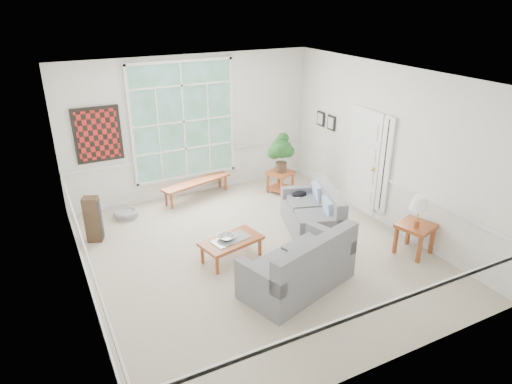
# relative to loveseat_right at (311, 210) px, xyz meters

# --- Properties ---
(floor) EXTENTS (5.50, 6.00, 0.01)m
(floor) POSITION_rel_loveseat_right_xyz_m (-1.28, -0.24, -0.44)
(floor) COLOR #AFA38F
(floor) RESTS_ON ground
(ceiling) EXTENTS (5.50, 6.00, 0.02)m
(ceiling) POSITION_rel_loveseat_right_xyz_m (-1.28, -0.24, 2.57)
(ceiling) COLOR white
(ceiling) RESTS_ON ground
(wall_back) EXTENTS (5.50, 0.02, 3.00)m
(wall_back) POSITION_rel_loveseat_right_xyz_m (-1.28, 2.76, 1.07)
(wall_back) COLOR white
(wall_back) RESTS_ON ground
(wall_front) EXTENTS (5.50, 0.02, 3.00)m
(wall_front) POSITION_rel_loveseat_right_xyz_m (-1.28, -3.24, 1.07)
(wall_front) COLOR white
(wall_front) RESTS_ON ground
(wall_left) EXTENTS (0.02, 6.00, 3.00)m
(wall_left) POSITION_rel_loveseat_right_xyz_m (-4.03, -0.24, 1.07)
(wall_left) COLOR white
(wall_left) RESTS_ON ground
(wall_right) EXTENTS (0.02, 6.00, 3.00)m
(wall_right) POSITION_rel_loveseat_right_xyz_m (1.47, -0.24, 1.07)
(wall_right) COLOR white
(wall_right) RESTS_ON ground
(window_back) EXTENTS (2.30, 0.08, 2.40)m
(window_back) POSITION_rel_loveseat_right_xyz_m (-1.48, 2.72, 1.22)
(window_back) COLOR white
(window_back) RESTS_ON wall_back
(entry_door) EXTENTS (0.08, 0.90, 2.10)m
(entry_door) POSITION_rel_loveseat_right_xyz_m (1.43, 0.36, 0.62)
(entry_door) COLOR white
(entry_door) RESTS_ON floor
(door_sidelight) EXTENTS (0.08, 0.26, 1.90)m
(door_sidelight) POSITION_rel_loveseat_right_xyz_m (1.43, -0.27, 0.72)
(door_sidelight) COLOR white
(door_sidelight) RESTS_ON wall_right
(wall_art) EXTENTS (0.90, 0.06, 1.10)m
(wall_art) POSITION_rel_loveseat_right_xyz_m (-3.23, 2.71, 1.17)
(wall_art) COLOR maroon
(wall_art) RESTS_ON wall_back
(wall_frame_near) EXTENTS (0.04, 0.26, 0.32)m
(wall_frame_near) POSITION_rel_loveseat_right_xyz_m (1.43, 1.51, 1.12)
(wall_frame_near) COLOR black
(wall_frame_near) RESTS_ON wall_right
(wall_frame_far) EXTENTS (0.04, 0.26, 0.32)m
(wall_frame_far) POSITION_rel_loveseat_right_xyz_m (1.43, 1.91, 1.12)
(wall_frame_far) COLOR black
(wall_frame_far) RESTS_ON wall_right
(loveseat_right) EXTENTS (1.29, 1.78, 0.87)m
(loveseat_right) POSITION_rel_loveseat_right_xyz_m (0.00, 0.00, 0.00)
(loveseat_right) COLOR slate
(loveseat_right) RESTS_ON floor
(loveseat_front) EXTENTS (1.93, 1.37, 0.94)m
(loveseat_front) POSITION_rel_loveseat_right_xyz_m (-1.17, -1.40, 0.04)
(loveseat_front) COLOR slate
(loveseat_front) RESTS_ON floor
(coffee_table) EXTENTS (1.11, 0.76, 0.38)m
(coffee_table) POSITION_rel_loveseat_right_xyz_m (-1.74, -0.24, -0.24)
(coffee_table) COLOR #954520
(coffee_table) RESTS_ON floor
(pewter_bowl) EXTENTS (0.46, 0.46, 0.09)m
(pewter_bowl) POSITION_rel_loveseat_right_xyz_m (-1.81, -0.20, -0.01)
(pewter_bowl) COLOR #A4A3A9
(pewter_bowl) RESTS_ON coffee_table
(window_bench) EXTENTS (1.65, 0.75, 0.38)m
(window_bench) POSITION_rel_loveseat_right_xyz_m (-1.37, 2.41, -0.24)
(window_bench) COLOR #954520
(window_bench) RESTS_ON floor
(end_table) EXTENTS (0.65, 0.65, 0.50)m
(end_table) POSITION_rel_loveseat_right_xyz_m (0.39, 1.83, -0.18)
(end_table) COLOR #954520
(end_table) RESTS_ON floor
(houseplant) EXTENTS (0.71, 0.71, 0.87)m
(houseplant) POSITION_rel_loveseat_right_xyz_m (0.39, 1.81, 0.50)
(houseplant) COLOR #1D4E1E
(houseplant) RESTS_ON end_table
(side_table) EXTENTS (0.68, 0.68, 0.56)m
(side_table) POSITION_rel_loveseat_right_xyz_m (1.12, -1.48, -0.16)
(side_table) COLOR #954520
(side_table) RESTS_ON floor
(table_lamp) EXTENTS (0.43, 0.43, 0.56)m
(table_lamp) POSITION_rel_loveseat_right_xyz_m (1.04, -1.55, 0.40)
(table_lamp) COLOR silver
(table_lamp) RESTS_ON side_table
(pet_bed) EXTENTS (0.55, 0.55, 0.14)m
(pet_bed) POSITION_rel_loveseat_right_xyz_m (-2.98, 2.16, -0.36)
(pet_bed) COLOR gray
(pet_bed) RESTS_ON floor
(floor_speaker) EXTENTS (0.32, 0.29, 0.85)m
(floor_speaker) POSITION_rel_loveseat_right_xyz_m (-3.68, 1.47, -0.01)
(floor_speaker) COLOR #3F2C1C
(floor_speaker) RESTS_ON floor
(cat) EXTENTS (0.35, 0.27, 0.15)m
(cat) POSITION_rel_loveseat_right_xyz_m (0.09, 0.57, 0.08)
(cat) COLOR black
(cat) RESTS_ON loveseat_right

